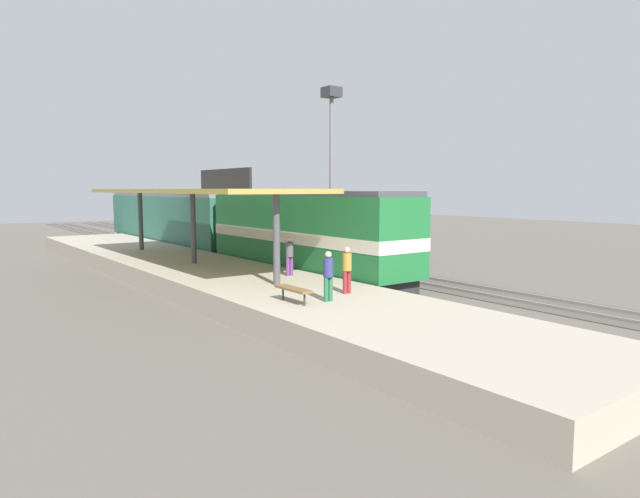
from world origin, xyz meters
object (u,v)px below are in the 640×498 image
freight_car (296,230)px  person_walking (347,268)px  person_boarding (328,273)px  platform_bench (293,289)px  locomotive (305,234)px  person_waiting (290,254)px  passenger_carriage_single (171,220)px  light_mast (331,136)px

freight_car → person_walking: (-8.12, -15.38, -0.12)m
freight_car → person_boarding: (-9.54, -16.12, -0.12)m
platform_bench → person_walking: bearing=4.8°
locomotive → person_waiting: 4.23m
platform_bench → passenger_carriage_single: size_ratio=0.08×
platform_bench → locomotive: 10.02m
freight_car → person_boarding: bearing=-120.6°
person_waiting → person_walking: 4.77m
person_walking → person_boarding: (-1.42, -0.74, 0.00)m
person_boarding → platform_bench: bearing=153.2°
person_walking → locomotive: bearing=65.6°
light_mast → person_boarding: 21.76m
person_walking → person_boarding: same height
person_waiting → person_boarding: size_ratio=1.00×
passenger_carriage_single → light_mast: (7.80, -10.11, 6.08)m
person_waiting → platform_bench: bearing=-122.1°
light_mast → person_walking: (-11.32, -15.64, -6.54)m
person_boarding → person_waiting: bearing=69.6°
locomotive → freight_car: (4.60, 7.63, -0.44)m
passenger_carriage_single → freight_car: passenger_carriage_single is taller
passenger_carriage_single → person_waiting: bearing=-97.9°
person_boarding → person_walking: bearing=27.6°
platform_bench → person_waiting: person_waiting is taller
passenger_carriage_single → platform_bench: bearing=-103.0°
locomotive → light_mast: size_ratio=1.23×
passenger_carriage_single → person_walking: bearing=-97.8°
light_mast → person_walking: 20.39m
person_walking → person_boarding: bearing=-152.4°
platform_bench → light_mast: light_mast is taller
freight_car → person_walking: 17.40m
freight_car → light_mast: bearing=4.6°
person_waiting → person_walking: bearing=-97.4°
passenger_carriage_single → person_waiting: 21.22m
locomotive → freight_car: locomotive is taller
person_walking → person_boarding: 1.60m
person_walking → person_boarding: size_ratio=1.00×
person_walking → light_mast: bearing=54.1°
platform_bench → person_waiting: 5.85m
passenger_carriage_single → light_mast: size_ratio=1.71×
platform_bench → freight_car: size_ratio=0.14×
freight_car → platform_bench: bearing=-124.2°
passenger_carriage_single → person_waiting: (-2.91, -21.02, -0.46)m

